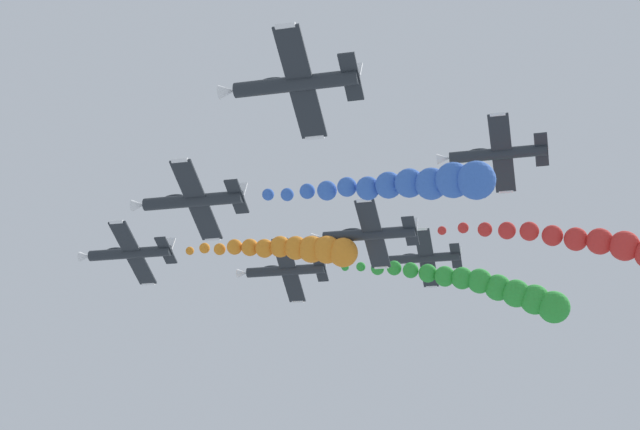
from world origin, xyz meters
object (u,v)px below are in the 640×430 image
at_px(airplane_right_outer, 293,84).
at_px(airplane_high_slot, 496,154).
at_px(airplane_lead, 128,253).
at_px(airplane_right_inner, 284,270).
at_px(airplane_left_outer, 367,234).
at_px(airplane_left_inner, 191,201).
at_px(airplane_trailing, 422,258).

xyz_separation_m(airplane_right_outer, airplane_high_slot, (25.13, -12.47, 2.77)).
height_order(airplane_lead, airplane_right_inner, airplane_right_inner).
height_order(airplane_lead, airplane_left_outer, airplane_left_outer).
bearing_deg(airplane_left_outer, airplane_high_slot, -94.16).
distance_m(airplane_left_inner, airplane_right_inner, 25.36).
xyz_separation_m(airplane_left_inner, airplane_high_slot, (12.01, -25.46, 6.29)).
xyz_separation_m(airplane_trailing, airplane_high_slot, (-26.92, -11.05, 2.81)).
height_order(airplane_left_outer, airplane_right_outer, airplane_right_outer).
distance_m(airplane_right_inner, airplane_right_outer, 40.56).
xyz_separation_m(airplane_left_outer, airplane_right_outer, (-26.04, -0.14, 3.94)).
relative_size(airplane_lead, airplane_high_slot, 1.00).
bearing_deg(airplane_left_outer, airplane_right_inner, 44.25).
xyz_separation_m(airplane_left_inner, airplane_right_outer, (-13.12, -12.99, 3.52)).
xyz_separation_m(airplane_left_inner, airplane_left_outer, (12.92, -12.85, -0.42)).
distance_m(airplane_lead, airplane_right_outer, 36.74).
relative_size(airplane_lead, airplane_trailing, 1.00).
bearing_deg(airplane_high_slot, airplane_left_inner, 115.24).
bearing_deg(airplane_right_outer, airplane_trailing, -1.56).
bearing_deg(airplane_right_outer, airplane_lead, 43.95).
xyz_separation_m(airplane_lead, airplane_right_inner, (12.18, -13.09, 0.18)).
xyz_separation_m(airplane_right_inner, airplane_right_outer, (-38.47, -12.25, 3.93)).
relative_size(airplane_left_inner, airplane_high_slot, 1.00).
bearing_deg(airplane_right_inner, airplane_right_outer, -162.34).
height_order(airplane_left_inner, airplane_right_inner, airplane_right_inner).
relative_size(airplane_left_inner, airplane_trailing, 1.00).
xyz_separation_m(airplane_right_inner, airplane_left_outer, (-12.42, -12.10, -0.01)).
xyz_separation_m(airplane_lead, airplane_high_slot, (-1.16, -37.81, 6.88)).
bearing_deg(airplane_trailing, airplane_right_inner, 134.83).
distance_m(airplane_left_outer, airplane_right_outer, 26.34).
relative_size(airplane_right_inner, airplane_left_outer, 1.00).
distance_m(airplane_left_outer, airplane_trailing, 26.34).
distance_m(airplane_lead, airplane_high_slot, 38.45).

